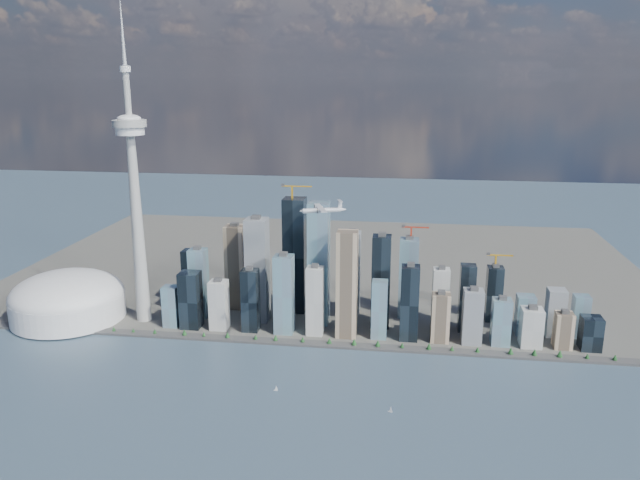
# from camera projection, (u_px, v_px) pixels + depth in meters

# --- Properties ---
(ground) EXTENTS (4000.00, 4000.00, 0.00)m
(ground) POSITION_uv_depth(u_px,v_px,m) (269.00, 425.00, 797.09)
(ground) COLOR #304355
(ground) RESTS_ON ground
(seawall) EXTENTS (1100.00, 22.00, 4.00)m
(seawall) POSITION_uv_depth(u_px,v_px,m) (302.00, 343.00, 1035.91)
(seawall) COLOR #383838
(seawall) RESTS_ON ground
(land) EXTENTS (1400.00, 900.00, 3.00)m
(land) POSITION_uv_depth(u_px,v_px,m) (333.00, 265.00, 1466.82)
(land) COLOR #4C4C47
(land) RESTS_ON ground
(shoreline_trees) EXTENTS (960.53, 7.20, 8.80)m
(shoreline_trees) POSITION_uv_depth(u_px,v_px,m) (302.00, 339.00, 1034.17)
(shoreline_trees) COLOR #3F2D1E
(shoreline_trees) RESTS_ON seawall
(skyscraper_cluster) EXTENTS (736.00, 142.00, 241.22)m
(skyscraper_cluster) POSITION_uv_depth(u_px,v_px,m) (343.00, 286.00, 1092.47)
(skyscraper_cluster) COLOR black
(skyscraper_cluster) RESTS_ON land
(needle_tower) EXTENTS (56.00, 56.00, 550.50)m
(needle_tower) POSITION_uv_depth(u_px,v_px,m) (135.00, 193.00, 1073.43)
(needle_tower) COLOR #A7A6A2
(needle_tower) RESTS_ON land
(dome_stadium) EXTENTS (200.00, 200.00, 86.00)m
(dome_stadium) POSITION_uv_depth(u_px,v_px,m) (68.00, 299.00, 1132.90)
(dome_stadium) COLOR silver
(dome_stadium) RESTS_ON land
(airplane) EXTENTS (66.74, 59.65, 16.66)m
(airplane) POSITION_uv_depth(u_px,v_px,m) (323.00, 210.00, 895.43)
(airplane) COLOR silver
(airplane) RESTS_ON ground
(sailboat_west) EXTENTS (6.42, 2.54, 8.86)m
(sailboat_west) POSITION_uv_depth(u_px,v_px,m) (276.00, 389.00, 883.05)
(sailboat_west) COLOR silver
(sailboat_west) RESTS_ON ground
(sailboat_east) EXTENTS (6.58, 3.91, 9.35)m
(sailboat_east) POSITION_uv_depth(u_px,v_px,m) (391.00, 410.00, 826.69)
(sailboat_east) COLOR silver
(sailboat_east) RESTS_ON ground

